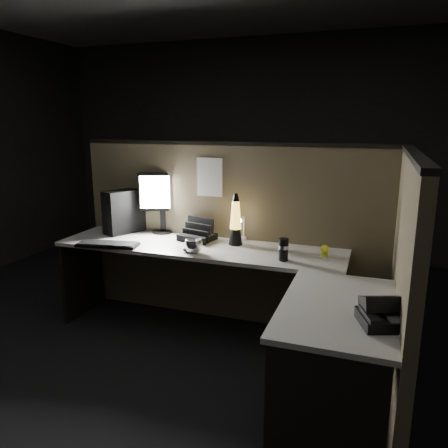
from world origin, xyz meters
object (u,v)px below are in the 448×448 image
(monitor, at_px, (162,197))
(pc_tower, at_px, (125,211))
(lava_lamp, at_px, (236,224))
(keyboard, at_px, (108,245))
(desk_phone, at_px, (385,313))

(monitor, bearing_deg, pc_tower, 178.52)
(lava_lamp, bearing_deg, monitor, 167.83)
(pc_tower, distance_m, monitor, 0.36)
(monitor, height_order, keyboard, monitor)
(pc_tower, distance_m, keyboard, 0.48)
(lava_lamp, bearing_deg, pc_tower, 177.37)
(pc_tower, xyz_separation_m, keyboard, (0.11, -0.43, -0.18))
(desk_phone, bearing_deg, keyboard, 141.33)
(monitor, distance_m, desk_phone, 2.25)
(pc_tower, bearing_deg, lava_lamp, 22.36)
(keyboard, height_order, desk_phone, desk_phone)
(keyboard, distance_m, lava_lamp, 1.03)
(lava_lamp, distance_m, desk_phone, 1.57)
(pc_tower, height_order, lava_lamp, lava_lamp)
(keyboard, bearing_deg, pc_tower, 93.66)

